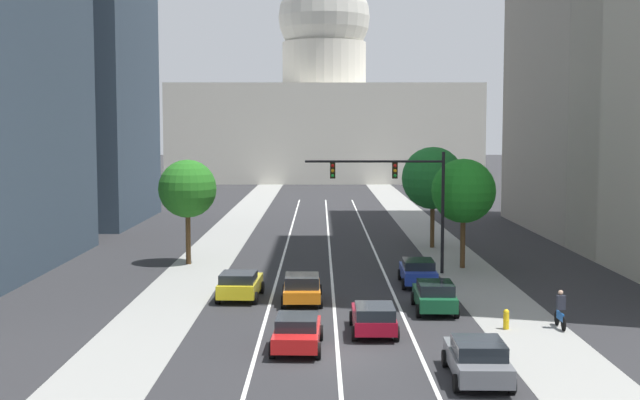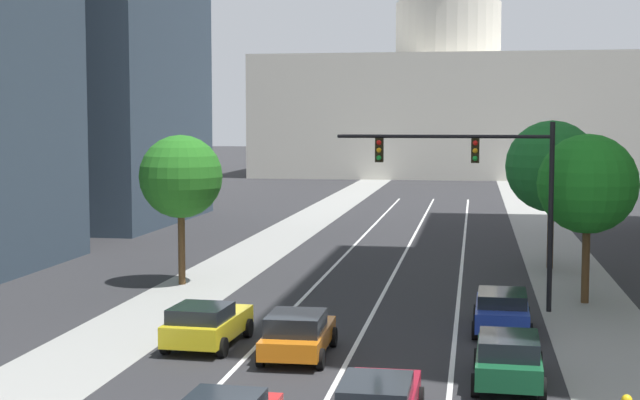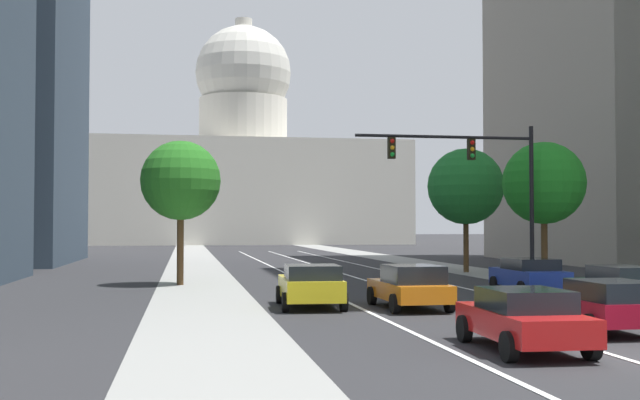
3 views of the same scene
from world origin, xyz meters
The scene contains 16 objects.
ground_plane centered at (0.00, 40.00, 0.00)m, with size 400.00×400.00×0.00m, color #2B2B2D.
sidewalk_left centered at (-8.39, 35.00, 0.01)m, with size 3.86×130.00×0.01m, color gray.
sidewalk_right centered at (8.39, 35.00, 0.01)m, with size 3.86×130.00×0.01m, color gray.
lane_stripe_left centered at (-3.23, 25.00, 0.01)m, with size 0.16×90.00×0.01m, color white.
lane_stripe_center centered at (0.00, 25.00, 0.01)m, with size 0.16×90.00×0.01m, color white.
lane_stripe_right centered at (3.23, 25.00, 0.01)m, with size 0.16×90.00×0.01m, color white.
capitol_building centered at (0.00, 108.77, 11.67)m, with size 50.21×22.25×35.97m.
car_blue centered at (4.84, 14.71, 0.78)m, with size 2.11×4.30×1.46m.
car_orange centered at (-1.61, 9.95, 0.77)m, with size 2.11×4.27×1.48m.
car_yellow centered at (-4.85, 10.86, 0.78)m, with size 2.28×4.24×1.48m.
car_green centered at (4.84, 7.90, 0.79)m, with size 2.09×4.24×1.50m.
car_crimson centered at (1.61, 3.48, 0.74)m, with size 1.99×4.08×1.40m.
traffic_signal_mast centered at (4.19, 18.48, 5.30)m, with size 8.46×0.39×7.42m.
street_tree_near_right centered at (8.34, 20.52, 4.89)m, with size 4.06×4.06×6.93m.
street_tree_mid_left centered at (-9.28, 21.96, 4.91)m, with size 3.77×3.77×6.82m.
street_tree_far_right centered at (7.62, 29.41, 5.16)m, with size 4.60×4.60×7.47m.
Camera 2 is at (3.83, -18.44, 7.48)m, focal length 52.37 mm.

